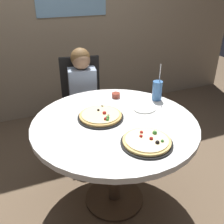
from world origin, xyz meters
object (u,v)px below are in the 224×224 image
object	(u,v)px
soda_cup	(157,91)
sauce_bowl	(116,95)
pizza_cheese	(147,142)
dining_table	(115,134)
plate_small	(144,108)
chair_wooden	(82,99)
pizza_veggie	(101,116)
diner_child	(85,111)

from	to	relation	value
soda_cup	sauce_bowl	xyz separation A→B (m)	(-0.30, 0.17, -0.06)
pizza_cheese	sauce_bowl	bearing A→B (deg)	82.45
dining_table	sauce_bowl	distance (m)	0.42
dining_table	plate_small	bearing A→B (deg)	18.39
chair_wooden	sauce_bowl	bearing A→B (deg)	-74.42
dining_table	pizza_cheese	bearing A→B (deg)	-77.37
pizza_veggie	sauce_bowl	bearing A→B (deg)	50.07
soda_cup	chair_wooden	bearing A→B (deg)	122.26
chair_wooden	pizza_cheese	xyz separation A→B (m)	(0.06, -1.24, 0.24)
chair_wooden	plate_small	bearing A→B (deg)	-71.75
diner_child	sauce_bowl	xyz separation A→B (m)	(0.18, -0.36, 0.29)
diner_child	sauce_bowl	world-z (taller)	diner_child
pizza_veggie	soda_cup	bearing A→B (deg)	12.78
diner_child	soda_cup	world-z (taller)	diner_child
diner_child	soda_cup	distance (m)	0.79
diner_child	plate_small	world-z (taller)	diner_child
pizza_veggie	diner_child	bearing A→B (deg)	84.53
chair_wooden	soda_cup	size ratio (longest dim) A/B	3.10
chair_wooden	plate_small	distance (m)	0.89
soda_cup	sauce_bowl	distance (m)	0.35
chair_wooden	plate_small	xyz separation A→B (m)	(0.27, -0.82, 0.22)
pizza_cheese	soda_cup	bearing A→B (deg)	53.89
soda_cup	sauce_bowl	size ratio (longest dim) A/B	4.38
sauce_bowl	soda_cup	bearing A→B (deg)	-29.40
plate_small	soda_cup	bearing A→B (deg)	31.48
dining_table	soda_cup	world-z (taller)	soda_cup
chair_wooden	sauce_bowl	size ratio (longest dim) A/B	13.57
diner_child	soda_cup	bearing A→B (deg)	-48.01
dining_table	pizza_veggie	xyz separation A→B (m)	(-0.08, 0.08, 0.12)
dining_table	chair_wooden	distance (m)	0.92
pizza_veggie	pizza_cheese	bearing A→B (deg)	-70.08
chair_wooden	sauce_bowl	distance (m)	0.61
dining_table	diner_child	size ratio (longest dim) A/B	1.08
chair_wooden	pizza_veggie	xyz separation A→B (m)	(-0.09, -0.83, 0.24)
pizza_cheese	plate_small	world-z (taller)	pizza_cheese
sauce_bowl	pizza_cheese	bearing A→B (deg)	-97.55
diner_child	pizza_cheese	xyz separation A→B (m)	(0.09, -1.06, 0.28)
pizza_veggie	plate_small	bearing A→B (deg)	2.09
dining_table	soda_cup	xyz separation A→B (m)	(0.46, 0.20, 0.18)
soda_cup	plate_small	distance (m)	0.22
plate_small	sauce_bowl	bearing A→B (deg)	113.25
soda_cup	plate_small	world-z (taller)	soda_cup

